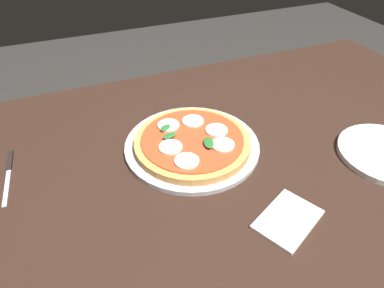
{
  "coord_description": "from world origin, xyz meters",
  "views": [
    {
      "loc": [
        0.32,
        0.56,
        1.29
      ],
      "look_at": [
        0.08,
        -0.05,
        0.77
      ],
      "focal_mm": 31.65,
      "sensor_mm": 36.0,
      "label": 1
    }
  ],
  "objects_px": {
    "serving_tray": "(192,145)",
    "napkin": "(288,220)",
    "dining_table": "(225,179)",
    "pizza": "(192,141)",
    "knife": "(9,169)"
  },
  "relations": [
    {
      "from": "serving_tray",
      "to": "napkin",
      "type": "height_order",
      "value": "serving_tray"
    },
    {
      "from": "napkin",
      "to": "serving_tray",
      "type": "bearing_deg",
      "value": -72.76
    },
    {
      "from": "dining_table",
      "to": "serving_tray",
      "type": "height_order",
      "value": "serving_tray"
    },
    {
      "from": "dining_table",
      "to": "pizza",
      "type": "bearing_deg",
      "value": -26.59
    },
    {
      "from": "dining_table",
      "to": "napkin",
      "type": "distance_m",
      "value": 0.26
    },
    {
      "from": "napkin",
      "to": "dining_table",
      "type": "bearing_deg",
      "value": -87.19
    },
    {
      "from": "knife",
      "to": "napkin",
      "type": "bearing_deg",
      "value": 144.52
    },
    {
      "from": "serving_tray",
      "to": "pizza",
      "type": "bearing_deg",
      "value": 73.41
    },
    {
      "from": "dining_table",
      "to": "pizza",
      "type": "xyz_separation_m",
      "value": [
        0.08,
        -0.04,
        0.12
      ]
    },
    {
      "from": "pizza",
      "to": "knife",
      "type": "distance_m",
      "value": 0.43
    },
    {
      "from": "dining_table",
      "to": "knife",
      "type": "relative_size",
      "value": 8.54
    },
    {
      "from": "pizza",
      "to": "dining_table",
      "type": "bearing_deg",
      "value": 153.41
    },
    {
      "from": "dining_table",
      "to": "napkin",
      "type": "relative_size",
      "value": 12.1
    },
    {
      "from": "serving_tray",
      "to": "pizza",
      "type": "distance_m",
      "value": 0.02
    },
    {
      "from": "napkin",
      "to": "knife",
      "type": "bearing_deg",
      "value": -35.48
    }
  ]
}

